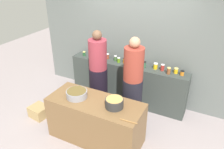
{
  "coord_description": "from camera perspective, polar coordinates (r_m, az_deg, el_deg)",
  "views": [
    {
      "loc": [
        1.72,
        -3.02,
        3.01
      ],
      "look_at": [
        0.0,
        0.35,
        1.05
      ],
      "focal_mm": 35.77,
      "sensor_mm": 36.0,
      "label": 1
    }
  ],
  "objects": [
    {
      "name": "display_shelf",
      "position": [
        5.14,
        3.81,
        -2.21
      ],
      "size": [
        2.7,
        0.36,
        0.96
      ],
      "primitive_type": "cube",
      "color": "#363D39",
      "rests_on": "ground"
    },
    {
      "name": "cook_in_cap",
      "position": [
        4.25,
        5.28,
        -3.49
      ],
      "size": [
        0.38,
        0.38,
        1.85
      ],
      "color": "black",
      "rests_on": "ground"
    },
    {
      "name": "preserve_jar_1",
      "position": [
        5.23,
        -5.3,
        4.87
      ],
      "size": [
        0.09,
        0.09,
        0.12
      ],
      "color": "#86440A",
      "rests_on": "display_shelf"
    },
    {
      "name": "preserve_jar_14",
      "position": [
        4.67,
        16.04,
        0.96
      ],
      "size": [
        0.09,
        0.09,
        0.11
      ],
      "color": "gold",
      "rests_on": "display_shelf"
    },
    {
      "name": "preserve_jar_2",
      "position": [
        5.2,
        -3.9,
        4.88
      ],
      "size": [
        0.09,
        0.09,
        0.13
      ],
      "color": "brown",
      "rests_on": "display_shelf"
    },
    {
      "name": "preserve_jar_15",
      "position": [
        4.62,
        17.51,
        0.39
      ],
      "size": [
        0.08,
        0.08,
        0.1
      ],
      "color": "orange",
      "rests_on": "display_shelf"
    },
    {
      "name": "bread_crate",
      "position": [
        5.07,
        -18.13,
        -8.94
      ],
      "size": [
        0.4,
        0.37,
        0.24
      ],
      "primitive_type": "cube",
      "rotation": [
        0.0,
        0.0,
        -0.12
      ],
      "color": "tan",
      "rests_on": "ground"
    },
    {
      "name": "preserve_jar_9",
      "position": [
        4.77,
        6.13,
        2.51
      ],
      "size": [
        0.09,
        0.09,
        0.11
      ],
      "color": "olive",
      "rests_on": "display_shelf"
    },
    {
      "name": "preserve_jar_12",
      "position": [
        4.7,
        12.79,
        1.76
      ],
      "size": [
        0.08,
        0.08,
        0.14
      ],
      "color": "#A52C26",
      "rests_on": "display_shelf"
    },
    {
      "name": "ground",
      "position": [
        4.6,
        -2.04,
        -13.52
      ],
      "size": [
        12.0,
        12.0,
        0.0
      ],
      "primitive_type": "plane",
      "color": "#9D9091"
    },
    {
      "name": "cooking_pot_center",
      "position": [
        3.7,
        0.6,
        -7.29
      ],
      "size": [
        0.31,
        0.31,
        0.16
      ],
      "color": "#2D2D2D",
      "rests_on": "prep_table"
    },
    {
      "name": "storefront_wall",
      "position": [
        5.03,
        5.79,
        9.74
      ],
      "size": [
        4.8,
        0.12,
        3.0
      ],
      "primitive_type": "cube",
      "color": "slate",
      "rests_on": "ground"
    },
    {
      "name": "preserve_jar_6",
      "position": [
        4.97,
        1.72,
        3.74
      ],
      "size": [
        0.07,
        0.07,
        0.11
      ],
      "color": "#5C8E1B",
      "rests_on": "display_shelf"
    },
    {
      "name": "preserve_jar_13",
      "position": [
        4.59,
        14.3,
        0.93
      ],
      "size": [
        0.08,
        0.08,
        0.14
      ],
      "color": "brown",
      "rests_on": "display_shelf"
    },
    {
      "name": "preserve_jar_7",
      "position": [
        4.94,
        3.23,
        3.59
      ],
      "size": [
        0.07,
        0.07,
        0.12
      ],
      "color": "orange",
      "rests_on": "display_shelf"
    },
    {
      "name": "preserve_jar_11",
      "position": [
        4.75,
        11.06,
        2.13
      ],
      "size": [
        0.09,
        0.09,
        0.13
      ],
      "color": "gold",
      "rests_on": "display_shelf"
    },
    {
      "name": "preserve_jar_10",
      "position": [
        4.78,
        8.27,
        2.56
      ],
      "size": [
        0.07,
        0.07,
        0.14
      ],
      "color": "#2F583D",
      "rests_on": "display_shelf"
    },
    {
      "name": "preserve_jar_3",
      "position": [
        5.15,
        -2.71,
        4.64
      ],
      "size": [
        0.09,
        0.09,
        0.12
      ],
      "color": "#D16218",
      "rests_on": "display_shelf"
    },
    {
      "name": "preserve_jar_8",
      "position": [
        4.86,
        4.53,
        3.19
      ],
      "size": [
        0.07,
        0.07,
        0.14
      ],
      "color": "brown",
      "rests_on": "display_shelf"
    },
    {
      "name": "prep_table",
      "position": [
        4.14,
        -4.18,
        -11.61
      ],
      "size": [
        1.7,
        0.7,
        0.82
      ],
      "primitive_type": "cube",
      "color": "brown",
      "rests_on": "ground"
    },
    {
      "name": "wooden_spoon",
      "position": [
        3.45,
        4.29,
        -11.85
      ],
      "size": [
        0.28,
        0.03,
        0.02
      ],
      "primitive_type": "cylinder",
      "rotation": [
        1.57,
        0.0,
        1.61
      ],
      "color": "#9E703D",
      "rests_on": "prep_table"
    },
    {
      "name": "preserve_jar_5",
      "position": [
        5.05,
        0.87,
        4.19
      ],
      "size": [
        0.07,
        0.07,
        0.12
      ],
      "color": "#3C5E32",
      "rests_on": "display_shelf"
    },
    {
      "name": "cook_with_tongs",
      "position": [
        4.7,
        -3.5,
        -0.45
      ],
      "size": [
        0.38,
        0.38,
        1.81
      ],
      "color": "black",
      "rests_on": "ground"
    },
    {
      "name": "cooking_pot_left",
      "position": [
        4.02,
        -8.99,
        -4.9
      ],
      "size": [
        0.37,
        0.37,
        0.13
      ],
      "color": "gray",
      "rests_on": "prep_table"
    },
    {
      "name": "preserve_jar_0",
      "position": [
        5.37,
        -7.13,
        5.32
      ],
      "size": [
        0.07,
        0.07,
        0.1
      ],
      "color": "#24552D",
      "rests_on": "display_shelf"
    },
    {
      "name": "preserve_jar_4",
      "position": [
        5.16,
        -1.19,
        4.7
      ],
      "size": [
        0.09,
        0.09,
        0.12
      ],
      "color": "brown",
      "rests_on": "display_shelf"
    }
  ]
}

